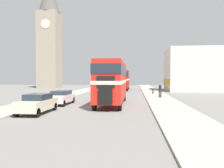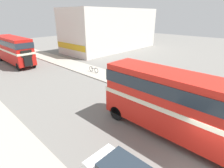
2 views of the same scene
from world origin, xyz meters
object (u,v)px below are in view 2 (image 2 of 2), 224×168
object	(u,v)px
bus_distant	(13,48)
pedestrian_walking	(133,75)
double_decker_bus	(175,101)
bicycle_on_pavement	(94,70)

from	to	relation	value
bus_distant	pedestrian_walking	xyz separation A→B (m)	(5.93, -18.94, -1.39)
double_decker_bus	bicycle_on_pavement	size ratio (longest dim) A/B	5.59
double_decker_bus	bus_distant	bearing A→B (deg)	90.72
pedestrian_walking	double_decker_bus	bearing A→B (deg)	-127.18
bicycle_on_pavement	bus_distant	bearing A→B (deg)	113.50
bus_distant	bicycle_on_pavement	world-z (taller)	bus_distant
double_decker_bus	bus_distant	xyz separation A→B (m)	(-0.33, 26.33, -0.01)
pedestrian_walking	bicycle_on_pavement	distance (m)	6.35
pedestrian_walking	bicycle_on_pavement	bearing A→B (deg)	93.93
pedestrian_walking	bus_distant	bearing A→B (deg)	107.39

